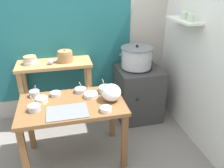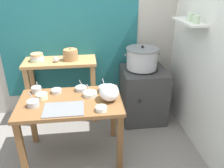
{
  "view_description": "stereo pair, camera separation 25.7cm",
  "coord_description": "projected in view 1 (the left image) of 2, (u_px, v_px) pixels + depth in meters",
  "views": [
    {
      "loc": [
        -0.2,
        -2.07,
        1.93
      ],
      "look_at": [
        0.34,
        0.18,
        0.82
      ],
      "focal_mm": 36.62,
      "sensor_mm": 36.0,
      "label": 1
    },
    {
      "loc": [
        0.06,
        -2.12,
        1.93
      ],
      "look_at": [
        0.34,
        0.18,
        0.82
      ],
      "focal_mm": 36.62,
      "sensor_mm": 36.0,
      "label": 2
    }
  ],
  "objects": [
    {
      "name": "serving_tray",
      "position": [
        67.0,
        112.0,
        2.22
      ],
      "size": [
        0.4,
        0.28,
        0.01
      ],
      "primitive_type": "cube",
      "color": "slate",
      "rests_on": "prep_table"
    },
    {
      "name": "prep_bowl_6",
      "position": [
        106.0,
        89.0,
        2.6
      ],
      "size": [
        0.16,
        0.16,
        0.16
      ],
      "color": "#B7BABF",
      "rests_on": "prep_table"
    },
    {
      "name": "prep_bowl_2",
      "position": [
        35.0,
        93.0,
        2.51
      ],
      "size": [
        0.11,
        0.11,
        0.15
      ],
      "color": "#B7BABF",
      "rests_on": "prep_table"
    },
    {
      "name": "wall_back",
      "position": [
        79.0,
        26.0,
        3.11
      ],
      "size": [
        4.4,
        0.12,
        2.6
      ],
      "color": "#B2ADA3",
      "rests_on": "ground"
    },
    {
      "name": "bowl_stack_enamel",
      "position": [
        30.0,
        60.0,
        2.9
      ],
      "size": [
        0.18,
        0.18,
        0.1
      ],
      "color": "#B7D1AD",
      "rests_on": "back_shelf_table"
    },
    {
      "name": "prep_bowl_1",
      "position": [
        56.0,
        94.0,
        2.52
      ],
      "size": [
        0.12,
        0.12,
        0.04
      ],
      "color": "#B7BABF",
      "rests_on": "prep_table"
    },
    {
      "name": "clay_pot",
      "position": [
        65.0,
        56.0,
        2.98
      ],
      "size": [
        0.2,
        0.2,
        0.17
      ],
      "color": "#A37A4C",
      "rests_on": "back_shelf_table"
    },
    {
      "name": "ladle",
      "position": [
        51.0,
        62.0,
        2.9
      ],
      "size": [
        0.25,
        0.11,
        0.07
      ],
      "color": "#B7BABF",
      "rests_on": "back_shelf_table"
    },
    {
      "name": "steamer_pot",
      "position": [
        137.0,
        57.0,
        3.1
      ],
      "size": [
        0.48,
        0.43,
        0.32
      ],
      "color": "#B7BABF",
      "rests_on": "stove_block"
    },
    {
      "name": "back_shelf_table",
      "position": [
        56.0,
        78.0,
        3.07
      ],
      "size": [
        0.96,
        0.4,
        0.9
      ],
      "color": "#B27F4C",
      "rests_on": "ground"
    },
    {
      "name": "prep_bowl_7",
      "position": [
        80.0,
        90.0,
        2.6
      ],
      "size": [
        0.13,
        0.13,
        0.14
      ],
      "color": "#B7BABF",
      "rests_on": "prep_table"
    },
    {
      "name": "prep_bowl_3",
      "position": [
        42.0,
        100.0,
        2.38
      ],
      "size": [
        0.12,
        0.12,
        0.06
      ],
      "color": "beige",
      "rests_on": "prep_table"
    },
    {
      "name": "prep_table",
      "position": [
        73.0,
        112.0,
        2.44
      ],
      "size": [
        1.1,
        0.66,
        0.72
      ],
      "color": "brown",
      "rests_on": "ground"
    },
    {
      "name": "wall_right",
      "position": [
        202.0,
        36.0,
        2.6
      ],
      "size": [
        0.3,
        3.2,
        2.6
      ],
      "color": "silver",
      "rests_on": "ground"
    },
    {
      "name": "prep_bowl_0",
      "position": [
        91.0,
        95.0,
        2.5
      ],
      "size": [
        0.15,
        0.15,
        0.15
      ],
      "color": "silver",
      "rests_on": "prep_table"
    },
    {
      "name": "stove_block",
      "position": [
        138.0,
        93.0,
        3.32
      ],
      "size": [
        0.6,
        0.61,
        0.78
      ],
      "color": "#383838",
      "rests_on": "ground"
    },
    {
      "name": "ground_plane",
      "position": [
        88.0,
        156.0,
        2.7
      ],
      "size": [
        9.0,
        9.0,
        0.0
      ],
      "primitive_type": "plane",
      "color": "gray"
    },
    {
      "name": "prep_bowl_5",
      "position": [
        34.0,
        108.0,
        2.24
      ],
      "size": [
        0.12,
        0.12,
        0.18
      ],
      "color": "#B7BABF",
      "rests_on": "prep_table"
    },
    {
      "name": "prep_bowl_4",
      "position": [
        106.0,
        109.0,
        2.24
      ],
      "size": [
        0.11,
        0.11,
        0.05
      ],
      "color": "silver",
      "rests_on": "prep_table"
    },
    {
      "name": "plastic_bag",
      "position": [
        111.0,
        93.0,
        2.4
      ],
      "size": [
        0.21,
        0.22,
        0.18
      ],
      "primitive_type": "ellipsoid",
      "color": "white",
      "rests_on": "prep_table"
    }
  ]
}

